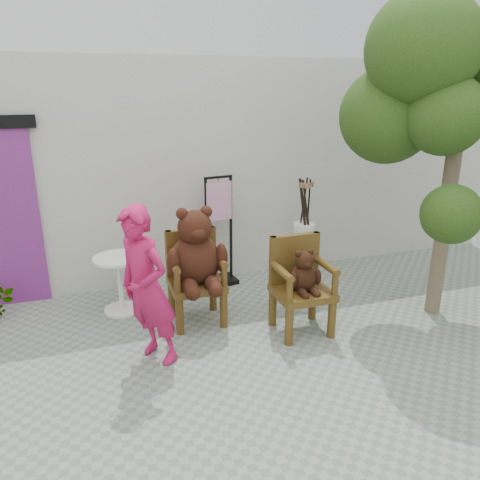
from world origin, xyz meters
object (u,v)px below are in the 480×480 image
Objects in this scene: person at (147,288)px; tree at (454,79)px; chair_small at (301,279)px; chair_big at (196,259)px; cafe_table at (120,277)px; stool_bucket at (304,236)px; display_stand at (219,243)px.

tree is at bearing 58.48° from person.
tree reaches higher than chair_small.
chair_big reaches higher than cafe_table.
chair_big is at bearing 168.50° from tree.
stool_bucket is at bearing 127.45° from tree.
chair_big is 3.41m from tree.
person reaches higher than cafe_table.
tree is at bearing -11.50° from chair_big.
chair_small is 2.70m from tree.
chair_small reaches higher than cafe_table.
person is at bearing -147.82° from stool_bucket.
chair_big is 0.95× the size of stool_bucket.
tree is (1.70, -0.01, 2.10)m from chair_small.
chair_big is at bearing -155.79° from stool_bucket.
person reaches higher than display_stand.
chair_big is at bearing -127.42° from display_stand.
chair_big is 0.92× the size of display_stand.
chair_big is 1.90m from stool_bucket.
display_stand reaches higher than stool_bucket.
tree is (2.19, -1.55, 2.13)m from display_stand.
person is 1.08× the size of display_stand.
cafe_table is (-0.18, 1.27, -0.38)m from person.
person reaches higher than chair_big.
stool_bucket is at bearing 5.04° from cafe_table.
stool_bucket is (2.55, 0.22, 0.20)m from cafe_table.
chair_big is at bearing 103.99° from person.
person reaches higher than stool_bucket.
tree is at bearing -43.25° from display_stand.
cafe_table is at bearing 149.58° from chair_small.
display_stand is 1.04× the size of stool_bucket.
chair_small is 1.62m from display_stand.
cafe_table is 0.48× the size of stool_bucket.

